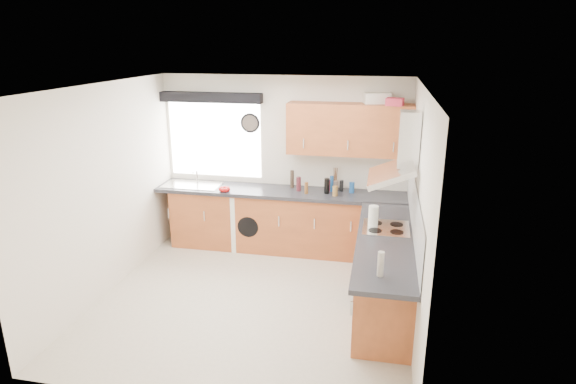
% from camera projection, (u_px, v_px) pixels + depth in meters
% --- Properties ---
extents(ground_plane, '(3.60, 3.60, 0.00)m').
position_uv_depth(ground_plane, '(254.00, 299.00, 5.75)').
color(ground_plane, beige).
extents(ceiling, '(3.60, 3.60, 0.02)m').
position_uv_depth(ceiling, '(248.00, 87.00, 5.00)').
color(ceiling, white).
rests_on(ceiling, wall_back).
extents(wall_back, '(3.60, 0.02, 2.50)m').
position_uv_depth(wall_back, '(284.00, 162.00, 7.06)').
color(wall_back, silver).
rests_on(wall_back, ground_plane).
extents(wall_front, '(3.60, 0.02, 2.50)m').
position_uv_depth(wall_front, '(189.00, 273.00, 3.69)').
color(wall_front, silver).
rests_on(wall_front, ground_plane).
extents(wall_left, '(0.02, 3.60, 2.50)m').
position_uv_depth(wall_left, '(105.00, 191.00, 5.71)').
color(wall_left, silver).
rests_on(wall_left, ground_plane).
extents(wall_right, '(0.02, 3.60, 2.50)m').
position_uv_depth(wall_right, '(417.00, 211.00, 5.04)').
color(wall_right, silver).
rests_on(wall_right, ground_plane).
extents(window, '(1.40, 0.02, 1.10)m').
position_uv_depth(window, '(215.00, 139.00, 7.16)').
color(window, white).
rests_on(window, wall_back).
extents(window_blind, '(1.50, 0.18, 0.14)m').
position_uv_depth(window_blind, '(211.00, 97.00, 6.88)').
color(window_blind, black).
rests_on(window_blind, wall_back).
extents(splashback, '(0.01, 3.00, 0.54)m').
position_uv_depth(splashback, '(414.00, 208.00, 5.34)').
color(splashback, white).
rests_on(splashback, wall_right).
extents(base_cab_back, '(3.00, 0.58, 0.86)m').
position_uv_depth(base_cab_back, '(273.00, 221.00, 7.06)').
color(base_cab_back, '#954823').
rests_on(base_cab_back, ground_plane).
extents(base_cab_corner, '(0.60, 0.60, 0.86)m').
position_uv_depth(base_cab_corner, '(384.00, 229.00, 6.75)').
color(base_cab_corner, '#954823').
rests_on(base_cab_corner, ground_plane).
extents(base_cab_right, '(0.58, 2.10, 0.86)m').
position_uv_depth(base_cab_right, '(384.00, 273.00, 5.48)').
color(base_cab_right, '#954823').
rests_on(base_cab_right, ground_plane).
extents(worktop_back, '(3.60, 0.62, 0.05)m').
position_uv_depth(worktop_back, '(280.00, 192.00, 6.89)').
color(worktop_back, black).
rests_on(worktop_back, base_cab_back).
extents(worktop_right, '(0.62, 2.42, 0.05)m').
position_uv_depth(worktop_right, '(386.00, 241.00, 5.21)').
color(worktop_right, black).
rests_on(worktop_right, base_cab_right).
extents(sink, '(0.84, 0.46, 0.10)m').
position_uv_depth(sink, '(192.00, 182.00, 7.12)').
color(sink, silver).
rests_on(sink, worktop_back).
extents(oven, '(0.56, 0.58, 0.85)m').
position_uv_depth(oven, '(383.00, 267.00, 5.63)').
color(oven, black).
rests_on(oven, ground_plane).
extents(hob_plate, '(0.52, 0.52, 0.01)m').
position_uv_depth(hob_plate, '(386.00, 228.00, 5.48)').
color(hob_plate, silver).
rests_on(hob_plate, worktop_right).
extents(extractor_hood, '(0.52, 0.78, 0.66)m').
position_uv_depth(extractor_hood, '(400.00, 155.00, 5.20)').
color(extractor_hood, silver).
rests_on(extractor_hood, wall_right).
extents(upper_cabinets, '(1.70, 0.35, 0.70)m').
position_uv_depth(upper_cabinets, '(349.00, 129.00, 6.55)').
color(upper_cabinets, '#954823').
rests_on(upper_cabinets, wall_back).
extents(washing_machine, '(0.63, 0.61, 0.84)m').
position_uv_depth(washing_machine, '(253.00, 220.00, 7.13)').
color(washing_machine, white).
rests_on(washing_machine, ground_plane).
extents(wall_clock, '(0.29, 0.04, 0.29)m').
position_uv_depth(wall_clock, '(250.00, 123.00, 6.97)').
color(wall_clock, black).
rests_on(wall_clock, wall_back).
extents(casserole, '(0.39, 0.32, 0.14)m').
position_uv_depth(casserole, '(377.00, 98.00, 6.45)').
color(casserole, white).
rests_on(casserole, upper_cabinets).
extents(storage_box, '(0.25, 0.22, 0.10)m').
position_uv_depth(storage_box, '(395.00, 102.00, 6.23)').
color(storage_box, '#C42C41').
rests_on(storage_box, upper_cabinets).
extents(utensil_pot, '(0.12, 0.12, 0.13)m').
position_uv_depth(utensil_pot, '(335.00, 185.00, 6.91)').
color(utensil_pot, gray).
rests_on(utensil_pot, worktop_back).
extents(kitchen_roll, '(0.14, 0.14, 0.25)m').
position_uv_depth(kitchen_roll, '(373.00, 216.00, 5.51)').
color(kitchen_roll, white).
rests_on(kitchen_roll, worktop_right).
extents(tomato_cluster, '(0.16, 0.16, 0.06)m').
position_uv_depth(tomato_cluster, '(225.00, 189.00, 6.83)').
color(tomato_cluster, red).
rests_on(tomato_cluster, worktop_back).
extents(jar_0, '(0.07, 0.07, 0.15)m').
position_uv_depth(jar_0, '(352.00, 187.00, 6.75)').
color(jar_0, navy).
rests_on(jar_0, worktop_back).
extents(jar_1, '(0.05, 0.05, 0.22)m').
position_uv_depth(jar_1, '(332.00, 184.00, 6.80)').
color(jar_1, navy).
rests_on(jar_1, worktop_back).
extents(jar_2, '(0.05, 0.05, 0.17)m').
position_uv_depth(jar_2, '(331.00, 186.00, 6.82)').
color(jar_2, '#4F1016').
rests_on(jar_2, worktop_back).
extents(jar_3, '(0.07, 0.07, 0.22)m').
position_uv_depth(jar_3, '(327.00, 186.00, 6.71)').
color(jar_3, black).
rests_on(jar_3, worktop_back).
extents(jar_4, '(0.06, 0.06, 0.15)m').
position_uv_depth(jar_4, '(341.00, 186.00, 6.83)').
color(jar_4, black).
rests_on(jar_4, worktop_back).
extents(jar_5, '(0.06, 0.06, 0.25)m').
position_uv_depth(jar_5, '(292.00, 179.00, 6.97)').
color(jar_5, '#392B1F').
rests_on(jar_5, worktop_back).
extents(jar_6, '(0.05, 0.05, 0.17)m').
position_uv_depth(jar_6, '(306.00, 188.00, 6.70)').
color(jar_6, brown).
rests_on(jar_6, worktop_back).
extents(jar_7, '(0.07, 0.07, 0.14)m').
position_uv_depth(jar_7, '(335.00, 191.00, 6.62)').
color(jar_7, olive).
rests_on(jar_7, worktop_back).
extents(jar_8, '(0.07, 0.07, 0.20)m').
position_uv_depth(jar_8, '(299.00, 184.00, 6.83)').
color(jar_8, '#4E1C22').
rests_on(jar_8, worktop_back).
extents(bottle_0, '(0.06, 0.06, 0.24)m').
position_uv_depth(bottle_0, '(381.00, 264.00, 4.34)').
color(bottle_0, '#ACA192').
rests_on(bottle_0, worktop_right).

